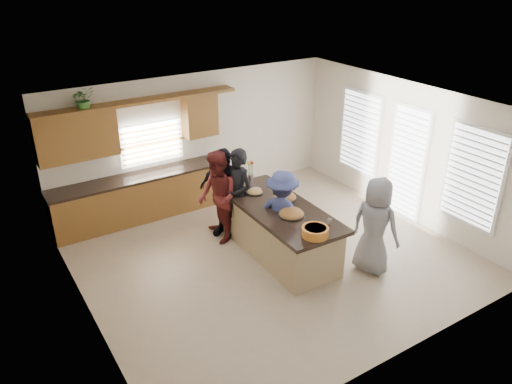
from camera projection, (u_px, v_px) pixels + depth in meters
floor at (272, 256)px, 9.14m from camera, size 6.50×6.50×0.00m
room_shell at (273, 160)px, 8.32m from camera, size 6.52×6.02×2.81m
back_cabinetry at (137, 177)px, 10.12m from camera, size 4.08×0.66×2.46m
right_wall_glazing at (409, 156)px, 10.02m from camera, size 0.06×4.00×2.25m
island at (279, 231)px, 9.05m from camera, size 1.21×2.73×0.95m
platter_front at (291, 214)px, 8.54m from camera, size 0.47×0.47×0.19m
platter_mid at (284, 197)px, 9.12m from camera, size 0.47×0.47×0.19m
platter_back at (255, 192)px, 9.34m from camera, size 0.31×0.31×0.13m
salad_bowl at (315, 231)px, 7.89m from camera, size 0.43×0.43×0.15m
clear_cup at (329, 222)px, 8.25m from camera, size 0.08×0.08×0.10m
plate_stack at (256, 190)px, 9.40m from camera, size 0.20×0.20×0.05m
flower_vase at (251, 171)px, 9.71m from camera, size 0.14×0.14×0.44m
potted_plant at (83, 99)px, 9.06m from camera, size 0.43×0.38×0.45m
woman_left_back at (238, 196)px, 9.33m from camera, size 0.57×0.75×1.83m
woman_left_mid at (218, 197)px, 9.32m from camera, size 0.83×0.98×1.79m
woman_left_front at (224, 192)px, 9.51m from camera, size 0.91×1.13×1.80m
woman_right_back at (282, 214)px, 8.87m from camera, size 1.05×1.22×1.64m
woman_right_front at (375, 226)px, 8.38m from camera, size 0.78×0.98×1.74m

